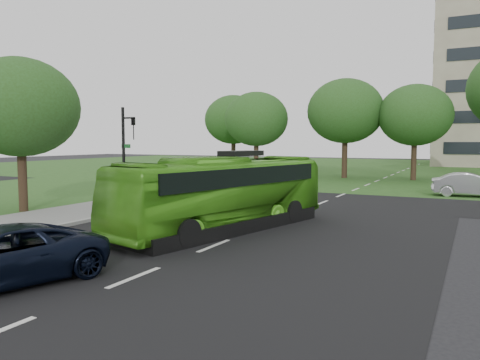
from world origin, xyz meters
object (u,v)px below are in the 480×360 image
at_px(tree_park_b, 345,111).
at_px(tree_side_near, 20,107).
at_px(tree_park_a, 256,119).
at_px(bus, 224,193).
at_px(sedan, 471,185).
at_px(tree_park_c, 415,115).
at_px(traffic_light, 126,152).
at_px(tree_park_f, 233,120).

height_order(tree_park_b, tree_side_near, tree_park_b).
distance_m(tree_park_a, bus, 27.70).
bearing_deg(sedan, tree_park_b, 39.03).
distance_m(tree_park_c, bus, 28.18).
bearing_deg(tree_park_b, sedan, -45.86).
bearing_deg(bus, traffic_light, -179.22).
xyz_separation_m(tree_park_b, sedan, (10.69, -11.02, -5.44)).
height_order(tree_park_a, sedan, tree_park_a).
distance_m(bus, sedan, 18.36).
bearing_deg(tree_park_f, bus, -62.88).
height_order(tree_park_c, tree_side_near, tree_park_c).
relative_size(tree_side_near, bus, 0.73).
relative_size(tree_park_c, tree_park_f, 0.98).
xyz_separation_m(sedan, traffic_light, (-14.35, -15.00, 2.20)).
distance_m(tree_park_f, bus, 34.64).
distance_m(sedan, traffic_light, 20.88).
bearing_deg(tree_park_c, tree_park_f, 171.26).
bearing_deg(tree_side_near, tree_park_f, 98.51).
height_order(tree_park_b, sedan, tree_park_b).
height_order(tree_park_f, bus, tree_park_f).
height_order(tree_park_b, tree_park_c, tree_park_b).
xyz_separation_m(tree_park_a, tree_park_f, (-5.26, 5.25, 0.27)).
bearing_deg(tree_park_a, sedan, -25.62).
height_order(tree_park_c, sedan, tree_park_c).
distance_m(tree_side_near, traffic_light, 5.76).
distance_m(tree_park_c, tree_park_f, 19.66).
xyz_separation_m(tree_side_near, bus, (11.04, 0.34, -3.63)).
bearing_deg(tree_park_b, tree_park_f, 166.31).
xyz_separation_m(tree_park_c, bus, (-3.76, -27.60, -4.24)).
xyz_separation_m(tree_park_c, traffic_light, (-9.70, -26.29, -2.72)).
bearing_deg(tree_park_a, traffic_light, -79.47).
bearing_deg(tree_park_c, traffic_light, -110.26).
distance_m(tree_park_a, tree_park_b, 8.39).
distance_m(tree_park_c, tree_side_near, 31.62).
bearing_deg(tree_side_near, traffic_light, 17.91).
bearing_deg(tree_park_f, tree_park_c, -8.74).
bearing_deg(tree_park_a, tree_park_c, 9.08).
relative_size(tree_park_b, traffic_light, 1.83).
height_order(tree_park_b, tree_park_f, tree_park_b).
xyz_separation_m(tree_park_b, tree_park_f, (-13.39, 3.26, -0.39)).
bearing_deg(bus, tree_park_a, 125.56).
bearing_deg(tree_park_b, tree_park_a, -166.23).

